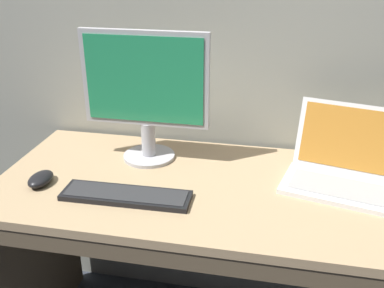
{
  "coord_description": "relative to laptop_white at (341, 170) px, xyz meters",
  "views": [
    {
      "loc": [
        0.12,
        -1.25,
        1.49
      ],
      "look_at": [
        -0.13,
        0.0,
        0.91
      ],
      "focal_mm": 41.09,
      "sensor_mm": 36.0,
      "label": 1
    }
  ],
  "objects": [
    {
      "name": "wired_keyboard",
      "position": [
        -0.66,
        -0.23,
        -0.04
      ],
      "size": [
        0.41,
        0.12,
        0.02
      ],
      "color": "black",
      "rests_on": "desk"
    },
    {
      "name": "computer_mouse",
      "position": [
        -0.96,
        -0.2,
        -0.03
      ],
      "size": [
        0.07,
        0.11,
        0.04
      ],
      "primitive_type": "ellipsoid",
      "rotation": [
        0.0,
        0.0,
        -0.02
      ],
      "color": "black",
      "rests_on": "desk"
    },
    {
      "name": "external_monitor",
      "position": [
        -0.67,
        0.05,
        0.2
      ],
      "size": [
        0.45,
        0.19,
        0.47
      ],
      "color": "#B7B7BC",
      "rests_on": "desk"
    },
    {
      "name": "desk",
      "position": [
        -0.35,
        -0.1,
        -0.28
      ],
      "size": [
        1.56,
        0.66,
        0.77
      ],
      "color": "tan",
      "rests_on": "ground"
    },
    {
      "name": "laptop_white",
      "position": [
        0.0,
        0.0,
        0.0
      ],
      "size": [
        0.39,
        0.35,
        0.24
      ],
      "color": "white",
      "rests_on": "desk"
    }
  ]
}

